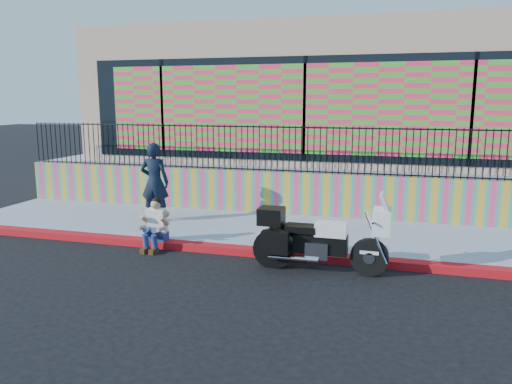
% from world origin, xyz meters
% --- Properties ---
extents(ground, '(90.00, 90.00, 0.00)m').
position_xyz_m(ground, '(0.00, 0.00, 0.00)').
color(ground, black).
rests_on(ground, ground).
extents(red_curb, '(16.00, 0.30, 0.15)m').
position_xyz_m(red_curb, '(0.00, 0.00, 0.07)').
color(red_curb, red).
rests_on(red_curb, ground).
extents(sidewalk, '(16.00, 3.00, 0.15)m').
position_xyz_m(sidewalk, '(0.00, 1.65, 0.07)').
color(sidewalk, '#949CB2').
rests_on(sidewalk, ground).
extents(mural_wall, '(16.00, 0.20, 1.10)m').
position_xyz_m(mural_wall, '(0.00, 3.25, 0.70)').
color(mural_wall, '#E23B70').
rests_on(mural_wall, sidewalk).
extents(metal_fence, '(15.80, 0.04, 1.20)m').
position_xyz_m(metal_fence, '(0.00, 3.25, 1.85)').
color(metal_fence, black).
rests_on(metal_fence, mural_wall).
extents(elevated_platform, '(16.00, 10.00, 1.25)m').
position_xyz_m(elevated_platform, '(0.00, 8.35, 0.62)').
color(elevated_platform, '#949CB2').
rests_on(elevated_platform, ground).
extents(storefront_building, '(14.00, 8.06, 4.00)m').
position_xyz_m(storefront_building, '(0.00, 8.13, 3.25)').
color(storefront_building, tan).
rests_on(storefront_building, elevated_platform).
extents(police_motorcycle, '(2.43, 0.80, 1.52)m').
position_xyz_m(police_motorcycle, '(1.15, -0.57, 0.63)').
color(police_motorcycle, black).
rests_on(police_motorcycle, ground).
extents(police_officer, '(0.75, 0.53, 1.94)m').
position_xyz_m(police_officer, '(-3.22, 1.58, 1.12)').
color(police_officer, black).
rests_on(police_officer, sidewalk).
extents(seated_man, '(0.54, 0.71, 1.06)m').
position_xyz_m(seated_man, '(-2.34, -0.19, 0.45)').
color(seated_man, navy).
rests_on(seated_man, ground).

